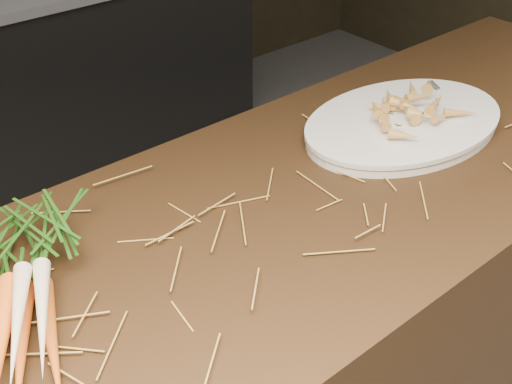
% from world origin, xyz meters
% --- Properties ---
extents(main_counter, '(2.40, 0.70, 0.90)m').
position_xyz_m(main_counter, '(0.00, 0.30, 0.45)').
color(main_counter, black).
rests_on(main_counter, ground).
extents(back_counter, '(1.82, 0.62, 0.84)m').
position_xyz_m(back_counter, '(0.30, 2.18, 0.42)').
color(back_counter, black).
rests_on(back_counter, ground).
extents(straw_bedding, '(1.40, 0.60, 0.02)m').
position_xyz_m(straw_bedding, '(0.00, 0.30, 0.91)').
color(straw_bedding, olive).
rests_on(straw_bedding, main_counter).
extents(root_veg_bunch, '(0.32, 0.50, 0.09)m').
position_xyz_m(root_veg_bunch, '(-0.51, 0.40, 0.94)').
color(root_veg_bunch, '#D06421').
rests_on(root_veg_bunch, main_counter).
extents(serving_platter, '(0.54, 0.38, 0.03)m').
position_xyz_m(serving_platter, '(0.38, 0.34, 0.91)').
color(serving_platter, white).
rests_on(serving_platter, main_counter).
extents(roasted_veg_heap, '(0.26, 0.20, 0.06)m').
position_xyz_m(roasted_veg_heap, '(0.38, 0.34, 0.96)').
color(roasted_veg_heap, '#A76F2E').
rests_on(roasted_veg_heap, serving_platter).
extents(serving_fork, '(0.11, 0.18, 0.00)m').
position_xyz_m(serving_fork, '(0.56, 0.31, 0.93)').
color(serving_fork, silver).
rests_on(serving_fork, serving_platter).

